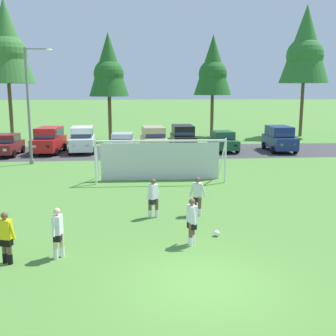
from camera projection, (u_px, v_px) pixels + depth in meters
name	position (u px, v px, depth m)	size (l,w,h in m)	color
ground_plane	(163.00, 174.00, 25.97)	(400.00, 400.00, 0.00)	#518438
parking_lot_strip	(155.00, 151.00, 35.43)	(52.00, 8.40, 0.01)	#3D3D3F
soccer_ball	(217.00, 233.00, 14.93)	(0.22, 0.22, 0.22)	white
soccer_goal	(160.00, 159.00, 23.88)	(7.47, 2.12, 2.57)	white
referee	(6.00, 238.00, 12.44)	(0.70, 0.38, 1.64)	brown
player_striker_near	(192.00, 222.00, 13.98)	(0.35, 0.75, 1.64)	brown
player_midfield_center	(197.00, 196.00, 17.32)	(0.72, 0.37, 1.64)	brown
player_defender_far	(58.00, 233.00, 12.87)	(0.32, 0.72, 1.64)	beige
player_winger_left	(153.00, 198.00, 17.01)	(0.61, 0.55, 1.64)	brown
parked_car_slot_far_left	(7.00, 145.00, 33.19)	(2.09, 4.23, 1.72)	maroon
parked_car_slot_left	(49.00, 140.00, 34.35)	(2.41, 4.74, 2.16)	red
parked_car_slot_center_left	(82.00, 139.00, 34.82)	(2.33, 4.70, 2.16)	silver
parked_car_slot_center	(122.00, 143.00, 34.00)	(2.18, 4.27, 1.72)	#B2B2BC
parked_car_slot_center_right	(154.00, 139.00, 35.01)	(2.37, 4.72, 2.16)	tan
parked_car_slot_right	(183.00, 137.00, 36.35)	(2.16, 4.61, 2.16)	black
parked_car_slot_far_right	(223.00, 141.00, 35.54)	(2.19, 4.28, 1.72)	#194C2D
parked_car_slot_end	(279.00, 138.00, 35.43)	(2.31, 4.69, 2.16)	navy
tree_left_edge	(6.00, 44.00, 41.07)	(5.32, 5.32, 14.18)	brown
tree_mid_left	(109.00, 67.00, 41.97)	(4.12, 4.12, 10.98)	brown
tree_center_back	(213.00, 67.00, 45.51)	(4.20, 4.20, 11.21)	brown
tree_mid_right	(305.00, 47.00, 45.19)	(5.39, 5.39, 14.37)	brown
street_lamp	(31.00, 105.00, 28.80)	(2.00, 0.32, 8.11)	slate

